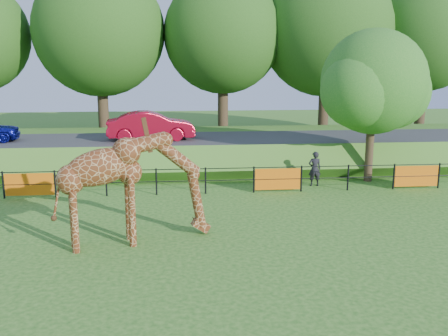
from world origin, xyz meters
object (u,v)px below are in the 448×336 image
Objects in this scene: giraffe at (134,189)px; car_red at (151,126)px; visitor at (315,169)px; tree_east at (375,86)px.

giraffe is 11.16m from car_red.
car_red is 2.90× the size of visitor.
car_red is at bearing -32.99° from visitor.
visitor is at bearing -165.69° from tree_east.
car_red is at bearing 75.63° from giraffe.
giraffe is 12.55m from tree_east.
car_red is 11.04m from tree_east.
tree_east reaches higher than giraffe.
giraffe is at bearing -144.56° from tree_east.
tree_east reaches higher than car_red.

